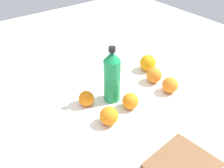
{
  "coord_description": "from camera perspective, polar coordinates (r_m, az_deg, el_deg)",
  "views": [
    {
      "loc": [
        -0.5,
        -0.76,
        0.71
      ],
      "look_at": [
        0.03,
        -0.04,
        0.08
      ],
      "focal_mm": 40.86,
      "sensor_mm": 36.0,
      "label": 1
    }
  ],
  "objects": [
    {
      "name": "orange_4",
      "position": [
        1.0,
        -0.68,
        -7.13
      ],
      "size": [
        0.07,
        0.07,
        0.07
      ],
      "primitive_type": "sphere",
      "color": "orange",
      "rests_on": "ground_plane"
    },
    {
      "name": "orange_3",
      "position": [
        1.25,
        9.39,
        1.99
      ],
      "size": [
        0.08,
        0.08,
        0.08
      ],
      "primitive_type": "sphere",
      "color": "orange",
      "rests_on": "ground_plane"
    },
    {
      "name": "orange_1",
      "position": [
        1.09,
        -5.77,
        -3.22
      ],
      "size": [
        0.07,
        0.07,
        0.07
      ],
      "primitive_type": "sphere",
      "color": "orange",
      "rests_on": "ground_plane"
    },
    {
      "name": "orange_0",
      "position": [
        1.33,
        8.0,
        4.69
      ],
      "size": [
        0.08,
        0.08,
        0.08
      ],
      "primitive_type": "sphere",
      "color": "orange",
      "rests_on": "ground_plane"
    },
    {
      "name": "water_bottle",
      "position": [
        1.07,
        0.0,
        1.74
      ],
      "size": [
        0.07,
        0.07,
        0.26
      ],
      "rotation": [
        0.0,
        0.0,
        5.27
      ],
      "color": "#198C4C",
      "rests_on": "ground_plane"
    },
    {
      "name": "orange_2",
      "position": [
        1.19,
        12.87,
        -0.24
      ],
      "size": [
        0.07,
        0.07,
        0.07
      ],
      "primitive_type": "sphere",
      "color": "orange",
      "rests_on": "ground_plane"
    },
    {
      "name": "cutting_board",
      "position": [
        0.91,
        15.6,
        -17.09
      ],
      "size": [
        0.22,
        0.2,
        0.02
      ],
      "primitive_type": "cube",
      "rotation": [
        0.0,
        0.0,
        0.1
      ],
      "color": "brown",
      "rests_on": "ground_plane"
    },
    {
      "name": "orange_5",
      "position": [
        1.07,
        4.14,
        -3.83
      ],
      "size": [
        0.07,
        0.07,
        0.07
      ],
      "primitive_type": "sphere",
      "color": "orange",
      "rests_on": "ground_plane"
    },
    {
      "name": "ground_plane",
      "position": [
        1.15,
        -2.52,
        -2.87
      ],
      "size": [
        2.4,
        2.4,
        0.0
      ],
      "primitive_type": "plane",
      "color": "silver"
    }
  ]
}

